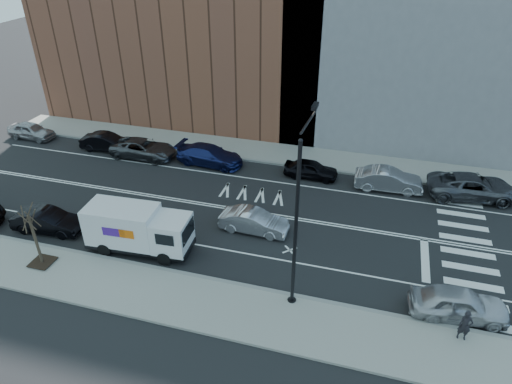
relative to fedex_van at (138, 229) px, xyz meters
The scene contains 21 objects.
ground 6.28m from the fedex_van, 66.54° to the left, with size 120.00×120.00×0.00m, color black.
sidewalk_near 4.25m from the fedex_van, 52.79° to the right, with size 44.00×3.60×0.15m, color gray.
sidewalk_far 14.67m from the fedex_van, 80.42° to the left, with size 44.00×3.60×0.15m, color gray.
curb_near 3.12m from the fedex_van, 29.96° to the right, with size 44.00×0.25×0.17m, color gray.
curb_far 12.90m from the fedex_van, 79.08° to the left, with size 44.00×0.25×0.17m, color gray.
crosswalk 19.32m from the fedex_van, 16.90° to the left, with size 3.00×14.00×0.01m, color white, non-canonical shape.
road_markings 6.28m from the fedex_van, 66.54° to the left, with size 40.00×8.60×0.01m, color white, non-canonical shape.
streetlight 10.19m from the fedex_van, ahead, with size 0.44×4.02×9.34m.
street_tree 5.36m from the fedex_van, 148.51° to the right, with size 1.20×1.20×3.75m.
fedex_van is the anchor object (origin of this frame).
far_parked_a 20.38m from the fedex_van, 145.43° to the left, with size 1.68×4.18×1.43m, color #9B9BA0.
far_parked_b 14.50m from the fedex_van, 128.86° to the left, with size 1.51×4.34×1.43m, color black.
far_parked_c 12.31m from the fedex_van, 116.94° to the left, with size 2.44×5.29×1.47m, color #494B50.
far_parked_d 11.27m from the fedex_van, 89.85° to the left, with size 2.15×5.29×1.53m, color navy.
far_parked_e 13.91m from the fedex_van, 54.68° to the left, with size 1.60×3.98×1.35m, color black.
far_parked_f 17.58m from the fedex_van, 39.13° to the left, with size 1.64×4.72×1.55m, color #A6A6AB.
far_parked_g 22.46m from the fedex_van, 31.07° to the left, with size 2.73×5.93×1.65m, color #4E4F55.
driving_sedan 6.93m from the fedex_van, 31.56° to the left, with size 1.48×4.24×1.40m, color silver.
near_parked_rear_a 6.35m from the fedex_van, behind, with size 1.53×4.39×1.45m, color black.
near_parked_front 17.33m from the fedex_van, ahead, with size 1.86×4.63×1.58m, color silver.
pedestrian 17.54m from the fedex_van, ahead, with size 0.58×0.38×1.59m, color black.
Camera 1 is at (9.92, -24.11, 16.68)m, focal length 32.00 mm.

